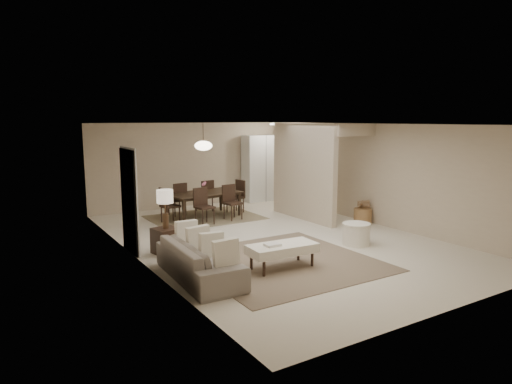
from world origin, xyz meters
TOP-DOWN VIEW (x-y plane):
  - floor at (0.00, 0.00)m, footprint 9.00×9.00m
  - ceiling at (0.00, 0.00)m, footprint 9.00×9.00m
  - back_wall at (0.00, 4.50)m, footprint 6.00×0.00m
  - left_wall at (-3.00, 0.00)m, footprint 0.00×9.00m
  - right_wall at (3.00, 0.00)m, footprint 0.00×9.00m
  - partition at (1.80, 1.25)m, footprint 0.15×2.50m
  - doorway at (-2.97, 0.60)m, footprint 0.04×0.90m
  - pantry_cabinet at (2.35, 4.15)m, footprint 1.20×0.55m
  - flush_light at (2.30, 3.20)m, footprint 0.44×0.44m
  - living_rug at (-0.79, -1.50)m, footprint 3.20×3.20m
  - sofa at (-2.45, -1.50)m, footprint 2.13×0.92m
  - ottoman_bench at (-0.99, -1.80)m, footprint 1.26×0.63m
  - side_table at (-2.40, 0.15)m, footprint 0.54×0.54m
  - table_lamp at (-2.40, 0.15)m, footprint 0.32×0.32m
  - round_pouf at (1.21, -1.36)m, footprint 0.59×0.59m
  - wicker_basket at (2.74, 0.00)m, footprint 0.58×0.58m
  - dining_rug at (-0.35, 2.72)m, footprint 2.80×2.10m
  - dining_table at (-0.35, 2.72)m, footprint 2.04×1.32m
  - dining_chairs at (-0.35, 2.72)m, footprint 2.49×1.93m
  - vase at (-0.35, 2.72)m, footprint 0.16×0.16m
  - yellow_mat at (2.21, 1.78)m, footprint 0.97×0.64m
  - pendant_light at (-0.35, 2.72)m, footprint 0.46×0.46m

SIDE VIEW (x-z plane):
  - floor at x=0.00m, z-range 0.00..0.00m
  - living_rug at x=-0.79m, z-range 0.00..0.01m
  - dining_rug at x=-0.35m, z-range 0.00..0.01m
  - yellow_mat at x=2.21m, z-range 0.00..0.01m
  - wicker_basket at x=2.74m, z-range 0.00..0.38m
  - round_pouf at x=1.21m, z-range 0.00..0.46m
  - side_table at x=-2.40m, z-range 0.00..0.50m
  - sofa at x=-2.45m, z-range 0.00..0.61m
  - dining_table at x=-0.35m, z-range 0.00..0.67m
  - ottoman_bench at x=-0.99m, z-range 0.13..0.57m
  - dining_chairs at x=-0.35m, z-range 0.00..0.91m
  - vase at x=-0.35m, z-range 0.67..0.83m
  - doorway at x=-2.97m, z-range 0.00..2.04m
  - pantry_cabinet at x=2.35m, z-range 0.00..2.10m
  - table_lamp at x=-2.40m, z-range 0.69..1.45m
  - back_wall at x=0.00m, z-range -1.75..4.25m
  - left_wall at x=-3.00m, z-range -3.25..5.75m
  - right_wall at x=3.00m, z-range -3.25..5.75m
  - partition at x=1.80m, z-range 0.00..2.50m
  - pendant_light at x=-0.35m, z-range 1.57..2.27m
  - flush_light at x=2.30m, z-range 2.44..2.48m
  - ceiling at x=0.00m, z-range 2.50..2.50m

